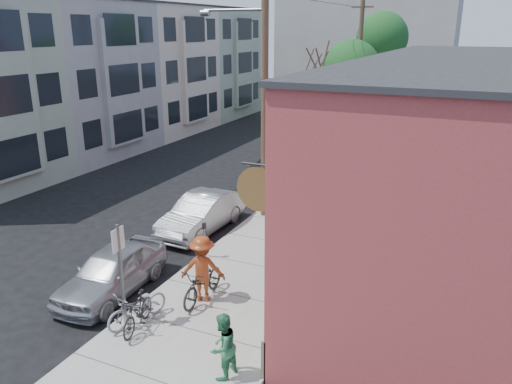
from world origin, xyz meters
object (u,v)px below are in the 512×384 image
at_px(patron_grey, 306,252).
at_px(patio_chair_a, 281,306).
at_px(parking_meter_near, 204,234).
at_px(utility_pole_near, 263,86).
at_px(patron_green, 223,346).
at_px(car_1, 202,213).
at_px(tree_leafy_mid, 351,69).
at_px(tree_leafy_far, 382,38).
at_px(car_0, 112,271).
at_px(sign_post, 121,266).
at_px(parked_bike_a, 138,312).
at_px(tree_bare, 311,133).
at_px(car_4, 333,129).
at_px(patio_chair_b, 300,288).
at_px(parked_bike_b, 137,307).
at_px(car_2, 270,171).
at_px(car_3, 307,144).
at_px(cyclist, 203,269).
at_px(bus, 309,104).
at_px(parking_meter_far, 305,162).

bearing_deg(patron_grey, patio_chair_a, 19.32).
height_order(parking_meter_near, patron_grey, patron_grey).
xyz_separation_m(utility_pole_near, patron_grey, (3.38, -4.46, -4.41)).
xyz_separation_m(utility_pole_near, patron_green, (3.24, -9.62, -4.48)).
relative_size(utility_pole_near, car_1, 2.29).
distance_m(tree_leafy_mid, tree_leafy_far, 9.00).
distance_m(utility_pole_near, car_0, 8.97).
distance_m(sign_post, parked_bike_a, 1.28).
distance_m(sign_post, utility_pole_near, 9.55).
height_order(tree_bare, tree_leafy_mid, tree_leafy_mid).
relative_size(patron_green, car_0, 0.38).
bearing_deg(sign_post, patio_chair_a, 26.27).
bearing_deg(car_0, car_4, 86.81).
distance_m(patio_chair_b, parked_bike_b, 4.45).
bearing_deg(sign_post, car_1, 103.19).
distance_m(tree_bare, car_2, 2.88).
relative_size(car_1, car_3, 0.72).
bearing_deg(tree_leafy_mid, patron_green, -82.54).
distance_m(tree_bare, patron_grey, 9.94).
bearing_deg(cyclist, tree_bare, -105.84).
relative_size(sign_post, patio_chair_a, 3.18).
relative_size(car_4, bus, 0.39).
bearing_deg(tree_bare, sign_post, -91.88).
xyz_separation_m(tree_bare, patio_chair_b, (3.32, -10.79, -2.11)).
relative_size(patron_grey, parked_bike_b, 0.94).
bearing_deg(car_1, parked_bike_a, -70.96).
bearing_deg(car_3, tree_leafy_mid, 36.96).
xyz_separation_m(patron_green, car_2, (-4.83, 14.21, -0.28)).
bearing_deg(parking_meter_far, parking_meter_near, -90.00).
relative_size(patron_green, parked_bike_b, 0.86).
relative_size(parking_meter_far, patio_chair_b, 1.41).
relative_size(utility_pole_near, tree_leafy_far, 1.17).
distance_m(utility_pole_near, car_1, 5.43).
xyz_separation_m(car_1, car_4, (0.00, 18.34, 0.00)).
bearing_deg(car_2, sign_post, -79.16).
distance_m(patron_green, bus, 32.43).
height_order(parked_bike_b, car_2, car_2).
bearing_deg(tree_bare, tree_leafy_mid, 90.00).
bearing_deg(tree_bare, parking_meter_near, -93.35).
xyz_separation_m(parking_meter_far, car_0, (-1.45, -13.22, -0.28)).
relative_size(patron_green, car_3, 0.25).
bearing_deg(utility_pole_near, tree_leafy_far, 88.88).
distance_m(parking_meter_near, patron_green, 6.12).
bearing_deg(car_3, patron_grey, -74.23).
relative_size(patron_grey, car_4, 0.39).
distance_m(tree_leafy_mid, car_1, 15.07).
xyz_separation_m(patio_chair_b, car_0, (-5.32, -1.55, 0.11)).
distance_m(car_0, car_3, 17.82).
bearing_deg(car_4, patio_chair_b, -71.14).
relative_size(patron_green, car_4, 0.35).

